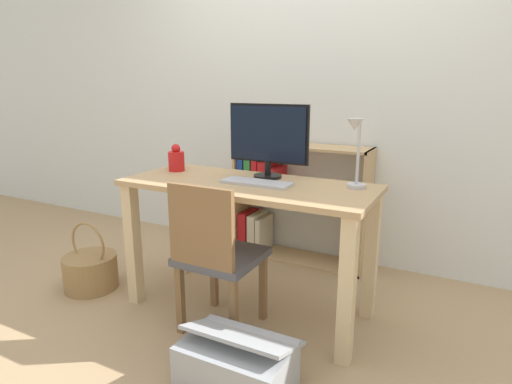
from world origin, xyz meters
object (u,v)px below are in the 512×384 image
at_px(desk_lamp, 356,147).
at_px(bookshelf, 276,200).
at_px(storage_box, 237,364).
at_px(basket, 91,271).
at_px(keyboard, 256,183).
at_px(vase, 176,160).
at_px(chair, 216,253).
at_px(monitor, 268,136).

distance_m(desk_lamp, bookshelf, 1.19).
bearing_deg(storage_box, basket, 163.83).
bearing_deg(keyboard, vase, 170.80).
relative_size(chair, storage_box, 1.73).
xyz_separation_m(keyboard, storage_box, (0.22, -0.61, -0.66)).
height_order(bookshelf, storage_box, bookshelf).
height_order(monitor, vase, monitor).
height_order(monitor, storage_box, monitor).
bearing_deg(vase, chair, -35.86).
relative_size(basket, storage_box, 0.94).
bearing_deg(vase, desk_lamp, 0.73).
bearing_deg(monitor, bookshelf, 110.73).
bearing_deg(vase, storage_box, -40.31).
height_order(chair, bookshelf, bookshelf).
relative_size(bookshelf, storage_box, 2.09).
bearing_deg(storage_box, monitor, 107.06).
height_order(keyboard, chair, chair).
bearing_deg(keyboard, monitor, 96.56).
bearing_deg(monitor, vase, -171.70).
distance_m(keyboard, bookshelf, 0.94).
bearing_deg(bookshelf, chair, -81.05).
xyz_separation_m(keyboard, chair, (-0.09, -0.28, -0.32)).
bearing_deg(chair, storage_box, -45.12).
bearing_deg(chair, monitor, 82.62).
distance_m(monitor, desk_lamp, 0.53).
distance_m(vase, storage_box, 1.31).
relative_size(vase, desk_lamp, 0.46).
bearing_deg(keyboard, basket, -168.14).
bearing_deg(basket, storage_box, -16.17).
relative_size(desk_lamp, basket, 0.82).
relative_size(desk_lamp, bookshelf, 0.37).
height_order(basket, storage_box, basket).
xyz_separation_m(bookshelf, storage_box, (0.49, -1.45, -0.32)).
bearing_deg(bookshelf, vase, -114.96).
relative_size(monitor, desk_lamp, 1.33).
height_order(desk_lamp, chair, desk_lamp).
distance_m(basket, storage_box, 1.37).
xyz_separation_m(vase, storage_box, (0.84, -0.71, -0.72)).
bearing_deg(bookshelf, basket, -127.57).
distance_m(bookshelf, basket, 1.38).
distance_m(monitor, vase, 0.62).
bearing_deg(monitor, desk_lamp, -7.88).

